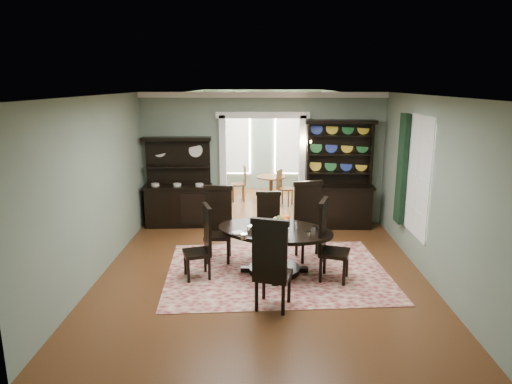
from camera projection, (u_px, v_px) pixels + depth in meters
room at (263, 184)px, 7.49m from camera, size 5.51×6.01×3.01m
parlor at (262, 144)px, 12.84m from camera, size 3.51×3.50×3.01m
doorway_trim at (262, 154)px, 10.36m from camera, size 2.08×0.25×2.57m
right_window at (410, 173)px, 8.31m from camera, size 0.15×1.47×2.12m
wall_sconce at (305, 143)px, 10.13m from camera, size 0.27×0.21×0.21m
rug at (277, 271)px, 7.92m from camera, size 3.97×3.08×0.01m
dining_table at (275, 242)px, 7.77m from camera, size 2.32×2.32×0.79m
centerpiece at (280, 226)px, 7.63m from camera, size 1.50×0.97×0.25m
chair_far_left at (218, 221)px, 8.37m from camera, size 0.53×0.48×1.38m
chair_far_mid at (268, 223)px, 8.53m from camera, size 0.47×0.43×1.23m
chair_far_right at (309, 218)px, 8.43m from camera, size 0.63×0.61×1.44m
chair_end_left at (203, 240)px, 7.56m from camera, size 0.56×0.57×1.25m
chair_end_right at (328, 238)px, 7.47m from camera, size 0.60×0.62×1.36m
chair_near at (271, 263)px, 6.40m from camera, size 0.63×0.61×1.41m
sideboard at (178, 195)px, 10.36m from camera, size 1.56×0.63×2.02m
welsh_dresser at (338, 189)px, 10.25m from camera, size 1.55×0.58×2.41m
parlor_table at (271, 185)px, 12.44m from camera, size 0.78×0.78×0.72m
parlor_chair_left at (241, 182)px, 12.56m from camera, size 0.43×0.42×0.99m
parlor_chair_right at (283, 186)px, 12.13m from camera, size 0.46×0.45×0.95m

